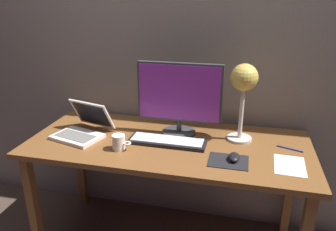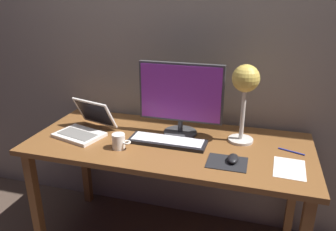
% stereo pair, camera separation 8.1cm
% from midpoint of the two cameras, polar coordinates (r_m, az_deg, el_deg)
% --- Properties ---
extents(back_wall, '(4.80, 0.06, 2.60)m').
position_cam_midpoint_polar(back_wall, '(2.10, 4.39, 14.02)').
color(back_wall, gray).
rests_on(back_wall, ground).
extents(desk, '(1.60, 0.70, 0.74)m').
position_cam_midpoint_polar(desk, '(1.92, 1.32, -6.73)').
color(desk, brown).
rests_on(desk, ground).
extents(monitor, '(0.50, 0.20, 0.43)m').
position_cam_midpoint_polar(monitor, '(1.90, 3.45, 3.26)').
color(monitor, '#38383A').
rests_on(monitor, desk).
extents(keyboard_main, '(0.44, 0.15, 0.03)m').
position_cam_midpoint_polar(keyboard_main, '(1.86, 1.25, -4.53)').
color(keyboard_main, black).
rests_on(keyboard_main, desk).
extents(laptop, '(0.34, 0.35, 0.19)m').
position_cam_midpoint_polar(laptop, '(2.03, -12.90, -1.49)').
color(laptop, silver).
rests_on(laptop, desk).
extents(desk_lamp, '(0.15, 0.15, 0.45)m').
position_cam_midpoint_polar(desk_lamp, '(1.83, 14.56, 5.12)').
color(desk_lamp, beige).
rests_on(desk_lamp, desk).
extents(mousepad, '(0.20, 0.16, 0.00)m').
position_cam_midpoint_polar(mousepad, '(1.69, 11.62, -8.06)').
color(mousepad, black).
rests_on(mousepad, desk).
extents(mouse, '(0.06, 0.10, 0.03)m').
position_cam_midpoint_polar(mouse, '(1.70, 12.62, -7.35)').
color(mouse, black).
rests_on(mouse, mousepad).
extents(coffee_mug, '(0.11, 0.07, 0.08)m').
position_cam_midpoint_polar(coffee_mug, '(1.80, -7.27, -4.50)').
color(coffee_mug, white).
rests_on(coffee_mug, desk).
extents(paper_sheet_near_mouse, '(0.16, 0.22, 0.00)m').
position_cam_midpoint_polar(paper_sheet_near_mouse, '(1.73, 21.69, -8.57)').
color(paper_sheet_near_mouse, white).
rests_on(paper_sheet_near_mouse, desk).
extents(pen, '(0.13, 0.05, 0.01)m').
position_cam_midpoint_polar(pen, '(1.90, 21.88, -5.85)').
color(pen, '#2633A5').
rests_on(pen, desk).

